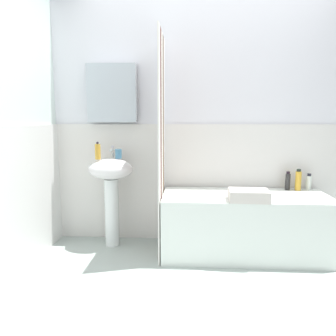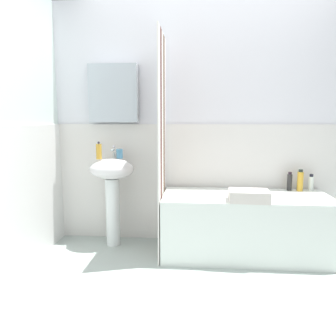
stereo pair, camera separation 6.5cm
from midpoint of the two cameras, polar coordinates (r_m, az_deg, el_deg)
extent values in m
cube|color=#ACBAB3|center=(2.42, 7.31, -23.25)|extent=(4.80, 5.60, 0.04)
cube|color=white|center=(3.33, 6.31, 7.62)|extent=(3.60, 0.05, 2.40)
cube|color=silver|center=(3.36, 6.16, -2.66)|extent=(3.60, 0.02, 1.20)
cube|color=silver|center=(3.33, -10.26, 12.70)|extent=(0.48, 0.12, 0.56)
cube|color=white|center=(2.79, -27.24, 6.52)|extent=(0.05, 1.81, 2.40)
cube|color=white|center=(2.85, -25.83, -5.59)|extent=(0.02, 1.81, 1.20)
cylinder|color=white|center=(3.31, -10.33, -7.66)|extent=(0.14, 0.14, 0.67)
ellipsoid|color=white|center=(3.22, -10.54, -0.20)|extent=(0.44, 0.34, 0.20)
cylinder|color=silver|center=(3.30, -10.18, 2.22)|extent=(0.03, 0.03, 0.05)
cylinder|color=silver|center=(3.24, -10.41, 3.08)|extent=(0.02, 0.10, 0.02)
sphere|color=silver|center=(3.29, -10.22, 3.69)|extent=(0.03, 0.03, 0.03)
cylinder|color=gold|center=(3.19, -12.74, 2.79)|extent=(0.05, 0.05, 0.15)
sphere|color=#27202E|center=(3.18, -12.79, 4.31)|extent=(0.02, 0.02, 0.02)
cylinder|color=teal|center=(3.21, -9.23, 2.46)|extent=(0.06, 0.06, 0.09)
cube|color=white|center=(3.15, 12.62, -9.61)|extent=(1.51, 0.64, 0.57)
cube|color=white|center=(2.72, -2.25, 3.21)|extent=(0.01, 0.13, 2.00)
cube|color=brown|center=(2.85, -1.98, 3.46)|extent=(0.01, 0.13, 2.00)
cube|color=white|center=(2.97, -1.74, 3.69)|extent=(0.01, 0.13, 2.00)
cube|color=brown|center=(3.10, -1.52, 3.89)|extent=(0.01, 0.13, 2.00)
cube|color=white|center=(3.23, -1.32, 4.09)|extent=(0.01, 0.13, 2.00)
cylinder|color=white|center=(3.47, 22.88, -2.40)|extent=(0.05, 0.05, 0.14)
cylinder|color=#20212D|center=(3.46, 22.96, -1.10)|extent=(0.03, 0.03, 0.02)
cylinder|color=gold|center=(3.39, 21.29, -2.11)|extent=(0.06, 0.06, 0.19)
cylinder|color=#222C27|center=(3.38, 21.38, -0.36)|extent=(0.04, 0.04, 0.02)
cylinder|color=#2C2B2B|center=(3.39, 19.67, -2.29)|extent=(0.05, 0.05, 0.16)
cylinder|color=#291D28|center=(3.37, 19.75, -0.78)|extent=(0.03, 0.03, 0.02)
cube|color=silver|center=(2.85, 13.27, -4.66)|extent=(0.34, 0.24, 0.09)
camera|label=1|loc=(0.03, -90.66, -0.10)|focal=34.89mm
camera|label=2|loc=(0.03, 89.34, 0.10)|focal=34.89mm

